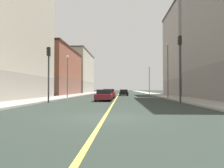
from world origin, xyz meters
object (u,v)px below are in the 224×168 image
object	(u,v)px
building_right_distant	(76,73)
street_lamp_left_far	(149,77)
traffic_light_right_near	(49,66)
traffic_light_left_near	(180,60)
street_lamp_right_near	(67,71)
building_right_midblock	(52,72)
street_lamp_left_near	(168,65)
building_left_mid	(192,52)
car_black	(124,93)
car_red	(109,94)
car_maroon	(104,95)

from	to	relation	value
building_right_distant	street_lamp_left_far	world-z (taller)	building_right_distant
building_right_distant	traffic_light_right_near	size ratio (longest dim) A/B	4.35
traffic_light_left_near	street_lamp_left_far	size ratio (longest dim) A/B	0.96
traffic_light_right_near	street_lamp_right_near	size ratio (longest dim) A/B	0.88
building_right_midblock	traffic_light_right_near	distance (m)	29.42
street_lamp_left_near	street_lamp_right_near	bearing A→B (deg)	176.63
street_lamp_left_near	street_lamp_left_far	size ratio (longest dim) A/B	1.16
building_left_mid	car_black	xyz separation A→B (m)	(-14.35, -1.66, -8.41)
building_right_midblock	street_lamp_left_near	xyz separation A→B (m)	(23.09, -17.64, -0.50)
car_red	building_right_midblock	bearing A→B (deg)	129.93
building_right_distant	street_lamp_left_near	xyz separation A→B (m)	(23.09, -43.38, -2.25)
traffic_light_right_near	street_lamp_right_near	distance (m)	11.28
traffic_light_right_near	car_maroon	xyz separation A→B (m)	(5.37, 3.53, -3.02)
building_left_mid	street_lamp_left_near	bearing A→B (deg)	-120.76
building_right_midblock	building_right_distant	xyz separation A→B (m)	(0.00, 25.73, 1.75)
traffic_light_left_near	street_lamp_right_near	distance (m)	18.05
building_right_midblock	car_maroon	size ratio (longest dim) A/B	4.66
street_lamp_left_near	car_black	world-z (taller)	street_lamp_left_near
building_left_mid	car_black	distance (m)	16.71
street_lamp_left_far	car_maroon	distance (m)	29.63
street_lamp_left_far	traffic_light_right_near	bearing A→B (deg)	-114.16
building_right_midblock	car_red	world-z (taller)	building_right_midblock
street_lamp_left_far	car_black	size ratio (longest dim) A/B	1.74
building_right_distant	traffic_light_left_near	xyz separation A→B (m)	(22.07, -53.71, -2.95)
building_right_distant	car_black	bearing A→B (deg)	-62.25
building_right_distant	car_black	xyz separation A→B (m)	(16.68, -31.70, -6.58)
traffic_light_left_near	traffic_light_right_near	xyz separation A→B (m)	(-13.15, 0.00, -0.58)
street_lamp_right_near	building_left_mid	bearing A→B (deg)	28.33
street_lamp_left_near	car_black	bearing A→B (deg)	118.76
street_lamp_left_far	car_maroon	world-z (taller)	street_lamp_left_far
building_right_distant	traffic_light_right_near	xyz separation A→B (m)	(8.92, -53.71, -3.52)
traffic_light_left_near	car_maroon	world-z (taller)	traffic_light_left_near
building_left_mid	traffic_light_left_near	size ratio (longest dim) A/B	2.72
traffic_light_right_near	car_black	xyz separation A→B (m)	(7.75, 22.01, -3.06)
building_right_midblock	car_maroon	xyz separation A→B (m)	(14.30, -24.45, -4.80)
building_left_mid	car_red	distance (m)	22.63
car_black	car_maroon	xyz separation A→B (m)	(-2.38, -18.49, 0.04)
car_black	street_lamp_left_far	bearing A→B (deg)	56.17
street_lamp_right_near	traffic_light_right_near	bearing A→B (deg)	-85.00
traffic_light_right_near	street_lamp_left_far	size ratio (longest dim) A/B	0.81
street_lamp_left_near	street_lamp_left_far	world-z (taller)	street_lamp_left_near
building_left_mid	traffic_light_left_near	xyz separation A→B (m)	(-8.96, -23.68, -4.77)
traffic_light_right_near	car_red	bearing A→B (deg)	62.95
car_maroon	car_red	distance (m)	7.23
building_right_midblock	car_red	size ratio (longest dim) A/B	4.72
traffic_light_left_near	traffic_light_right_near	world-z (taller)	traffic_light_left_near
traffic_light_left_near	street_lamp_left_near	bearing A→B (deg)	84.39
traffic_light_left_near	street_lamp_right_near	xyz separation A→B (m)	(-14.13, 11.23, -0.16)
street_lamp_left_near	car_black	distance (m)	14.01
traffic_light_right_near	street_lamp_left_near	bearing A→B (deg)	36.13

